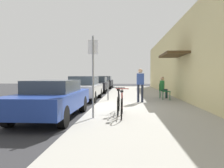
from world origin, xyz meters
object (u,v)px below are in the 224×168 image
object	(u,v)px
parking_meter	(108,86)
bicycle_1	(122,106)
parked_car_3	(104,82)
seated_patron_1	(163,86)
parked_car_0	(52,98)
cafe_chair_1	(162,90)
pedestrian_standing	(140,83)
parked_car_1	(84,88)
bicycle_0	(119,103)
parked_car_2	(97,84)
street_sign	(93,70)
cafe_chair_0	(165,91)

from	to	relation	value
parking_meter	bicycle_1	size ratio (longest dim) A/B	0.77
parked_car_3	seated_patron_1	world-z (taller)	parked_car_3
parked_car_0	cafe_chair_1	size ratio (longest dim) A/B	5.06
parked_car_0	pedestrian_standing	distance (m)	4.92
parking_meter	parked_car_1	bearing A→B (deg)	144.46
parked_car_0	parking_meter	distance (m)	4.80
parking_meter	cafe_chair_1	distance (m)	3.49
seated_patron_1	cafe_chair_1	bearing A→B (deg)	161.41
bicycle_0	pedestrian_standing	size ratio (longest dim) A/B	1.01
bicycle_0	seated_patron_1	world-z (taller)	seated_patron_1
parked_car_1	bicycle_0	world-z (taller)	parked_car_1
bicycle_1	pedestrian_standing	distance (m)	4.02
cafe_chair_1	parking_meter	bearing A→B (deg)	-156.19
parked_car_2	bicycle_0	world-z (taller)	parked_car_2
parking_meter	street_sign	size ratio (longest dim) A/B	0.51
cafe_chair_1	bicycle_0	bearing A→B (deg)	-113.88
parked_car_1	cafe_chair_0	xyz separation A→B (m)	(4.73, -0.69, -0.11)
parked_car_1	parking_meter	bearing A→B (deg)	-35.54
parked_car_1	parking_meter	distance (m)	1.91
parked_car_2	pedestrian_standing	distance (m)	8.71
parked_car_0	parking_meter	size ratio (longest dim) A/B	3.33
parking_meter	parked_car_2	bearing A→B (deg)	102.18
parked_car_1	cafe_chair_0	distance (m)	4.78
parking_meter	cafe_chair_1	bearing A→B (deg)	23.81
parked_car_0	cafe_chair_1	distance (m)	7.59
bicycle_1	seated_patron_1	distance (m)	6.60
parked_car_3	seated_patron_1	distance (m)	12.84
street_sign	pedestrian_standing	bearing A→B (deg)	67.00
parked_car_1	street_sign	xyz separation A→B (m)	(1.50, -6.14, 0.90)
parked_car_0	street_sign	bearing A→B (deg)	-18.42
parked_car_2	street_sign	distance (m)	12.34
parked_car_3	pedestrian_standing	world-z (taller)	pedestrian_standing
parked_car_3	bicycle_1	size ratio (longest dim) A/B	2.57
bicycle_1	cafe_chair_1	bearing A→B (deg)	69.37
street_sign	seated_patron_1	xyz separation A→B (m)	(3.29, 6.42, -0.82)
parked_car_2	cafe_chair_1	size ratio (longest dim) A/B	5.06
parked_car_2	parking_meter	world-z (taller)	parking_meter
seated_patron_1	pedestrian_standing	distance (m)	2.75
parked_car_3	street_sign	size ratio (longest dim) A/B	1.69
parked_car_1	parked_car_2	xyz separation A→B (m)	(0.00, 6.07, -0.02)
parked_car_0	parked_car_3	bearing A→B (deg)	90.00
parking_meter	street_sign	world-z (taller)	street_sign
parked_car_0	street_sign	size ratio (longest dim) A/B	1.69
parked_car_3	cafe_chair_1	bearing A→B (deg)	-68.32
cafe_chair_1	seated_patron_1	bearing A→B (deg)	-18.59
parking_meter	pedestrian_standing	distance (m)	1.94
parking_meter	cafe_chair_0	xyz separation A→B (m)	(3.18, 0.42, -0.26)
parked_car_1	parked_car_3	xyz separation A→B (m)	(0.00, 12.20, 0.01)
street_sign	cafe_chair_1	bearing A→B (deg)	63.35
parked_car_0	bicycle_1	size ratio (longest dim) A/B	2.57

